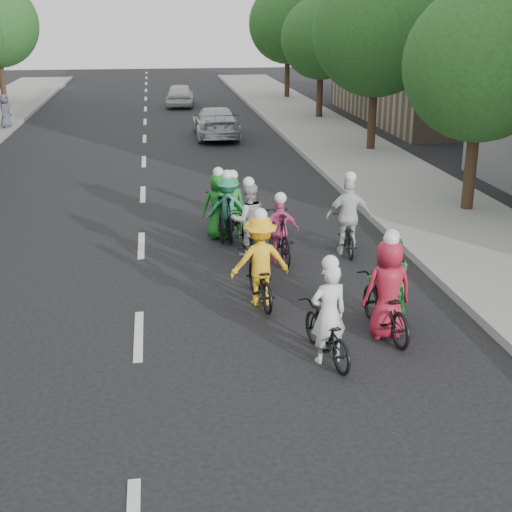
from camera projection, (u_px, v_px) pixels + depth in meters
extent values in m
plane|color=black|center=(139.00, 336.00, 12.18)|extent=(120.00, 120.00, 0.00)
cube|color=gray|center=(397.00, 183.00, 22.58)|extent=(4.00, 80.00, 0.15)
cube|color=#999993|center=(338.00, 185.00, 22.32)|extent=(0.18, 80.00, 0.18)
cube|color=gray|center=(465.00, 37.00, 35.48)|extent=(10.00, 14.00, 8.00)
cylinder|color=black|center=(3.00, 83.00, 41.56)|extent=(0.32, 0.32, 2.48)
cylinder|color=black|center=(470.00, 173.00, 19.16)|extent=(0.32, 0.32, 2.27)
sphere|color=#214B19|center=(481.00, 64.00, 18.24)|extent=(4.00, 4.00, 4.00)
cylinder|color=black|center=(372.00, 120.00, 27.55)|extent=(0.32, 0.32, 2.48)
sphere|color=#214B19|center=(377.00, 32.00, 26.48)|extent=(4.80, 4.80, 4.80)
cylinder|color=black|center=(320.00, 97.00, 36.01)|extent=(0.32, 0.32, 2.27)
sphere|color=#214B19|center=(321.00, 38.00, 35.08)|extent=(4.00, 4.00, 4.00)
cylinder|color=black|center=(287.00, 79.00, 44.40)|extent=(0.32, 0.32, 2.48)
sphere|color=#214B19|center=(288.00, 23.00, 43.33)|extent=(4.80, 4.80, 4.80)
imported|color=black|center=(326.00, 333.00, 11.25)|extent=(0.88, 1.78, 0.89)
imported|color=silver|center=(329.00, 314.00, 11.04)|extent=(0.65, 0.49, 1.62)
sphere|color=white|center=(330.00, 263.00, 10.77)|extent=(0.26, 0.26, 0.26)
imported|color=black|center=(386.00, 299.00, 12.53)|extent=(0.60, 1.59, 0.93)
imported|color=#1C802C|center=(389.00, 282.00, 12.32)|extent=(0.85, 0.70, 1.62)
sphere|color=white|center=(392.00, 236.00, 12.05)|extent=(0.26, 0.26, 0.26)
imported|color=black|center=(259.00, 278.00, 13.45)|extent=(0.78, 1.86, 0.95)
imported|color=yellow|center=(260.00, 261.00, 13.24)|extent=(1.16, 0.73, 1.72)
sphere|color=white|center=(260.00, 215.00, 12.95)|extent=(0.26, 0.26, 0.26)
imported|color=black|center=(279.00, 236.00, 15.66)|extent=(0.68, 1.94, 1.15)
imported|color=#E2508C|center=(280.00, 231.00, 15.52)|extent=(0.86, 0.41, 1.44)
sphere|color=white|center=(281.00, 198.00, 15.28)|extent=(0.26, 0.26, 0.26)
imported|color=black|center=(385.00, 307.00, 12.11)|extent=(0.84, 1.95, 0.99)
imported|color=#A51A2F|center=(388.00, 289.00, 11.90)|extent=(0.89, 0.63, 1.72)
sphere|color=white|center=(391.00, 239.00, 11.61)|extent=(0.26, 0.26, 0.26)
imported|color=black|center=(233.00, 218.00, 17.45)|extent=(0.64, 1.57, 0.91)
imported|color=#238325|center=(233.00, 207.00, 17.26)|extent=(0.60, 0.44, 1.52)
sphere|color=white|center=(233.00, 175.00, 17.01)|extent=(0.26, 0.26, 0.26)
imported|color=black|center=(248.00, 236.00, 16.14)|extent=(0.66, 1.69, 0.87)
imported|color=beige|center=(249.00, 220.00, 15.92)|extent=(0.84, 0.67, 1.67)
sphere|color=white|center=(249.00, 183.00, 15.64)|extent=(0.26, 0.26, 0.26)
imported|color=black|center=(227.00, 216.00, 17.29)|extent=(0.52, 1.80, 1.08)
imported|color=#2A7E5F|center=(228.00, 208.00, 17.12)|extent=(1.01, 0.59, 1.55)
sphere|color=white|center=(227.00, 175.00, 16.86)|extent=(0.26, 0.26, 0.26)
imported|color=black|center=(347.00, 235.00, 16.25)|extent=(0.68, 1.61, 0.82)
imported|color=silver|center=(349.00, 216.00, 16.00)|extent=(1.07, 0.52, 1.76)
sphere|color=white|center=(351.00, 177.00, 15.71)|extent=(0.26, 0.26, 0.26)
imported|color=black|center=(219.00, 215.00, 17.34)|extent=(0.55, 1.86, 1.12)
imported|color=#17691D|center=(219.00, 206.00, 17.16)|extent=(0.79, 0.52, 1.61)
sphere|color=white|center=(218.00, 172.00, 16.89)|extent=(0.26, 0.26, 0.26)
imported|color=#B3B3B8|center=(216.00, 122.00, 30.96)|extent=(1.88, 4.59, 1.33)
imported|color=silver|center=(180.00, 95.00, 41.14)|extent=(1.82, 3.96, 1.31)
imported|color=#4A4854|center=(5.00, 111.00, 32.64)|extent=(0.66, 0.84, 1.52)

